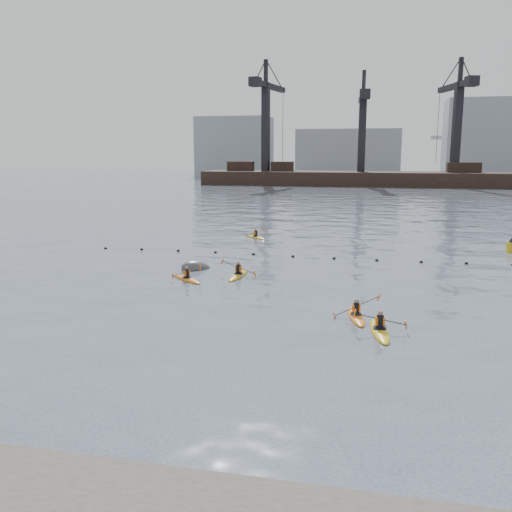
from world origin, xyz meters
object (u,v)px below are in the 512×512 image
object	(u,v)px
kayaker_5	(256,237)
kayaker_0	(356,316)
kayaker_1	(380,330)
kayaker_2	(187,279)
mooring_buoy	(196,269)
kayaker_3	(238,275)
nav_buoy	(511,247)

from	to	relation	value
kayaker_5	kayaker_0	bearing A→B (deg)	-112.49
kayaker_5	kayaker_1	bearing A→B (deg)	-112.02
kayaker_2	mooring_buoy	size ratio (longest dim) A/B	1.25
kayaker_2	kayaker_3	world-z (taller)	kayaker_3
kayaker_3	nav_buoy	world-z (taller)	nav_buoy
kayaker_0	mooring_buoy	world-z (taller)	kayaker_0
kayaker_0	kayaker_3	bearing A→B (deg)	125.19
mooring_buoy	kayaker_2	bearing A→B (deg)	-81.32
kayaker_0	kayaker_3	xyz separation A→B (m)	(-7.44, 7.02, 0.00)
kayaker_0	kayaker_2	distance (m)	11.54
kayaker_0	kayaker_1	distance (m)	2.17
kayaker_3	kayaker_0	bearing A→B (deg)	-39.47
mooring_buoy	kayaker_1	bearing A→B (deg)	-41.54
kayaker_1	mooring_buoy	size ratio (longest dim) A/B	1.64
kayaker_1	kayaker_5	world-z (taller)	kayaker_1
kayaker_5	nav_buoy	world-z (taller)	nav_buoy
kayaker_3	kayaker_5	xyz separation A→B (m)	(-2.27, 15.03, -0.01)
kayaker_0	kayaker_3	size ratio (longest dim) A/B	0.97
mooring_buoy	nav_buoy	xyz separation A→B (m)	(21.59, 10.97, 0.39)
kayaker_1	nav_buoy	bearing A→B (deg)	57.05
kayaker_0	kayaker_2	xyz separation A→B (m)	(-10.21, 5.38, -0.01)
kayaker_1	mooring_buoy	xyz separation A→B (m)	(-11.75, 10.42, -0.10)
kayaker_3	nav_buoy	xyz separation A→B (m)	(18.34, 12.48, 0.29)
kayaker_3	nav_buoy	size ratio (longest dim) A/B	2.59
kayaker_1	kayaker_2	world-z (taller)	kayaker_1
nav_buoy	kayaker_2	bearing A→B (deg)	-146.24
kayaker_2	kayaker_3	distance (m)	3.22
kayaker_0	mooring_buoy	xyz separation A→B (m)	(-10.69, 8.52, -0.10)
kayaker_1	mooring_buoy	distance (m)	15.71
kayaker_1	nav_buoy	distance (m)	23.54
kayaker_3	mooring_buoy	xyz separation A→B (m)	(-3.25, 1.51, -0.10)
mooring_buoy	kayaker_3	bearing A→B (deg)	-24.86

